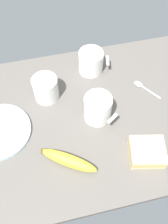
{
  "coord_description": "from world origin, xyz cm",
  "views": [
    {
      "loc": [
        -10.84,
        -46.15,
        78.4
      ],
      "look_at": [
        0.0,
        0.0,
        5.0
      ],
      "focal_mm": 41.33,
      "sensor_mm": 36.0,
      "label": 1
    }
  ],
  "objects": [
    {
      "name": "coffee_mug_milky",
      "position": [
        4.53,
        -0.82,
        7.09
      ],
      "size": [
        10.21,
        11.55,
        9.9
      ],
      "color": "white",
      "rests_on": "tabletop"
    },
    {
      "name": "spoon",
      "position": [
        24.51,
        7.44,
        2.38
      ],
      "size": [
        7.83,
        10.62,
        0.8
      ],
      "color": "silver",
      "rests_on": "tabletop"
    },
    {
      "name": "tabletop",
      "position": [
        0.0,
        0.0,
        1.0
      ],
      "size": [
        90.0,
        64.0,
        2.0
      ],
      "primitive_type": "cube",
      "color": "#5B5651",
      "rests_on": "ground"
    },
    {
      "name": "coffee_mug_black",
      "position": [
        -11.15,
        11.81,
        6.7
      ],
      "size": [
        9.04,
        11.31,
        9.13
      ],
      "color": "white",
      "rests_on": "tabletop"
    },
    {
      "name": "banana",
      "position": [
        -8.51,
        -15.44,
        3.95
      ],
      "size": [
        17.4,
        13.58,
        3.89
      ],
      "color": "yellow",
      "rests_on": "tabletop"
    },
    {
      "name": "coffee_mug_spare",
      "position": [
        7.59,
        20.7,
        6.6
      ],
      "size": [
        11.94,
        9.37,
        8.93
      ],
      "color": "white",
      "rests_on": "tabletop"
    },
    {
      "name": "sandwich_main",
      "position": [
        15.87,
        -18.44,
        4.2
      ],
      "size": [
        12.48,
        11.67,
        4.4
      ],
      "color": "beige",
      "rests_on": "tabletop"
    }
  ]
}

